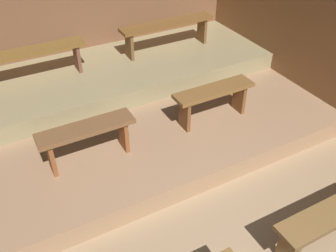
% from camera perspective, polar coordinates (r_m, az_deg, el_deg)
% --- Properties ---
extents(ground, '(5.97, 5.81, 0.08)m').
position_cam_1_polar(ground, '(5.03, -1.65, -4.70)').
color(ground, '#9B7E5D').
extents(wall_back, '(5.97, 0.06, 2.27)m').
position_cam_1_polar(wall_back, '(6.51, -12.48, 16.61)').
color(wall_back, brown).
rests_on(wall_back, ground).
extents(wall_right, '(0.06, 5.81, 2.27)m').
position_cam_1_polar(wall_right, '(5.86, 22.12, 12.52)').
color(wall_right, brown).
rests_on(wall_right, ground).
extents(platform_lower, '(5.17, 3.37, 0.27)m').
position_cam_1_polar(platform_lower, '(5.51, -5.55, 1.63)').
color(platform_lower, '#9D7757').
rests_on(platform_lower, ground).
extents(platform_middle, '(5.17, 1.70, 0.27)m').
position_cam_1_polar(platform_middle, '(6.04, -8.94, 7.71)').
color(platform_middle, '#92855D').
rests_on(platform_middle, platform_lower).
extents(bench_floor_right, '(1.39, 0.29, 0.48)m').
position_cam_1_polar(bench_floor_right, '(4.13, 24.20, -12.36)').
color(bench_floor_right, brown).
rests_on(bench_floor_right, ground).
extents(bench_lower_left, '(1.13, 0.29, 0.48)m').
position_cam_1_polar(bench_lower_left, '(4.40, -12.28, -1.30)').
color(bench_lower_left, brown).
rests_on(bench_lower_left, platform_lower).
extents(bench_lower_right, '(1.13, 0.29, 0.48)m').
position_cam_1_polar(bench_lower_right, '(5.02, 6.97, 4.56)').
color(bench_lower_right, brown).
rests_on(bench_lower_right, platform_lower).
extents(bench_middle_left, '(1.61, 0.29, 0.48)m').
position_cam_1_polar(bench_middle_left, '(5.71, -20.55, 9.87)').
color(bench_middle_left, brown).
rests_on(bench_middle_left, platform_middle).
extents(bench_middle_right, '(1.61, 0.29, 0.48)m').
position_cam_1_polar(bench_middle_right, '(6.33, -0.12, 14.77)').
color(bench_middle_right, brown).
rests_on(bench_middle_right, platform_middle).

